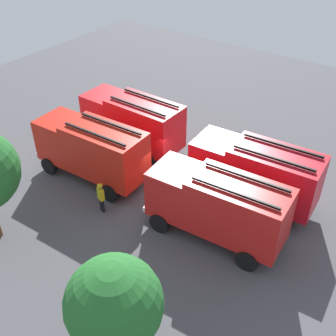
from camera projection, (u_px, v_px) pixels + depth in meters
ground_plane at (168, 187)px, 25.08m from camera, size 49.09×49.09×0.00m
fire_truck_0 at (255, 171)px, 22.72m from camera, size 7.35×3.16×3.88m
fire_truck_1 at (132, 120)px, 27.33m from camera, size 7.21×2.77×3.88m
fire_truck_2 at (218, 204)px, 20.49m from camera, size 7.36×3.19×3.88m
fire_truck_3 at (92, 148)px, 24.61m from camera, size 7.31×3.04×3.88m
firefighter_0 at (1, 154)px, 26.28m from camera, size 0.47×0.35×1.68m
firefighter_1 at (101, 197)px, 22.72m from camera, size 0.48×0.37×1.82m
firefighter_2 at (286, 173)px, 24.72m from camera, size 0.38×0.48×1.63m
tree_0 at (114, 304)px, 14.09m from camera, size 3.45×3.45×5.34m
traffic_cone_0 at (203, 149)px, 27.91m from camera, size 0.39×0.39×0.56m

